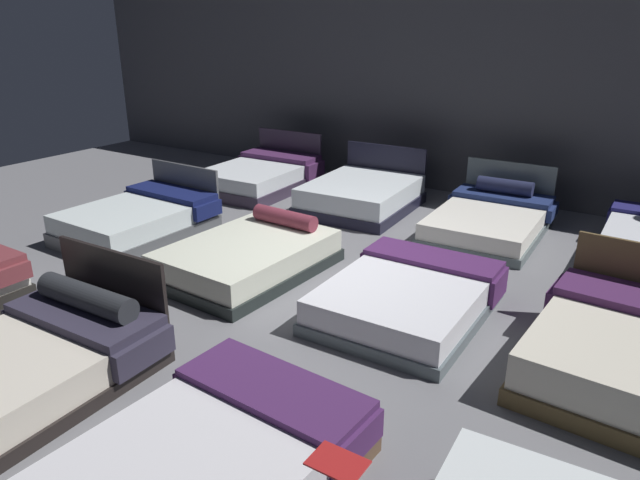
# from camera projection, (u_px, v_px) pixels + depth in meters

# --- Properties ---
(ground_plane) EXTENTS (18.00, 18.00, 0.02)m
(ground_plane) POSITION_uv_depth(u_px,v_px,m) (328.00, 286.00, 6.91)
(ground_plane) COLOR slate
(showroom_back_wall) EXTENTS (18.00, 0.06, 3.50)m
(showroom_back_wall) POSITION_uv_depth(u_px,v_px,m) (474.00, 95.00, 9.89)
(showroom_back_wall) COLOR #47474C
(showroom_back_wall) RESTS_ON ground_plane
(bed_1) EXTENTS (1.61, 2.18, 0.96)m
(bed_1) POSITION_uv_depth(u_px,v_px,m) (30.00, 362.00, 4.93)
(bed_1) COLOR black
(bed_1) RESTS_ON ground_plane
(bed_2) EXTENTS (1.61, 2.07, 0.45)m
(bed_2) POSITION_uv_depth(u_px,v_px,m) (213.00, 461.00, 3.88)
(bed_2) COLOR brown
(bed_2) RESTS_ON ground_plane
(bed_4) EXTENTS (1.58, 2.02, 0.88)m
(bed_4) POSITION_uv_depth(u_px,v_px,m) (140.00, 220.00, 8.39)
(bed_4) COLOR #4E5154
(bed_4) RESTS_ON ground_plane
(bed_5) EXTENTS (1.56, 2.17, 0.62)m
(bed_5) POSITION_uv_depth(u_px,v_px,m) (249.00, 256.00, 7.19)
(bed_5) COLOR black
(bed_5) RESTS_ON ground_plane
(bed_6) EXTENTS (1.60, 2.03, 0.44)m
(bed_6) POSITION_uv_depth(u_px,v_px,m) (408.00, 297.00, 6.18)
(bed_6) COLOR #4C575C
(bed_6) RESTS_ON ground_plane
(bed_7) EXTENTS (1.67, 2.03, 0.96)m
(bed_7) POSITION_uv_depth(u_px,v_px,m) (629.00, 352.00, 5.05)
(bed_7) COLOR brown
(bed_7) RESTS_ON ground_plane
(bed_8) EXTENTS (1.66, 2.18, 0.92)m
(bed_8) POSITION_uv_depth(u_px,v_px,m) (261.00, 176.00, 10.76)
(bed_8) COLOR #312738
(bed_8) RESTS_ON ground_plane
(bed_9) EXTENTS (1.68, 2.03, 0.91)m
(bed_9) POSITION_uv_depth(u_px,v_px,m) (362.00, 195.00, 9.57)
(bed_9) COLOR black
(bed_9) RESTS_ON ground_plane
(bed_10) EXTENTS (1.59, 2.21, 0.87)m
(bed_10) POSITION_uv_depth(u_px,v_px,m) (490.00, 219.00, 8.54)
(bed_10) COLOR #4E5A5D
(bed_10) RESTS_ON ground_plane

